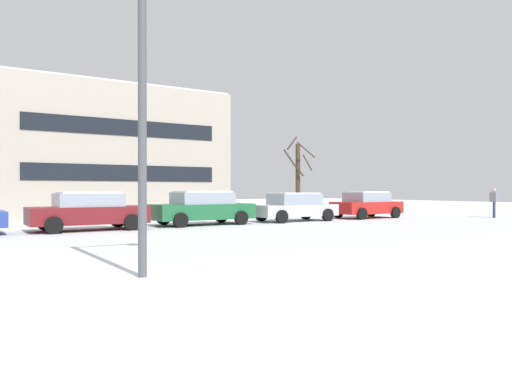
{
  "coord_description": "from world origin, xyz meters",
  "views": [
    {
      "loc": [
        0.44,
        -11.01,
        1.6
      ],
      "look_at": [
        10.29,
        5.09,
        1.51
      ],
      "focal_mm": 33.25,
      "sensor_mm": 36.0,
      "label": 1
    }
  ],
  "objects": [
    {
      "name": "tree_far_mid",
      "position": [
        17.09,
        11.51,
        2.37
      ],
      "size": [
        1.51,
        1.49,
        4.82
      ],
      "color": "#423326",
      "rests_on": "ground"
    },
    {
      "name": "parked_car_silver",
      "position": [
        14.68,
        8.53,
        0.74
      ],
      "size": [
        4.49,
        2.07,
        1.45
      ],
      "color": "silver",
      "rests_on": "ground"
    },
    {
      "name": "parked_car_maroon",
      "position": [
        4.54,
        8.36,
        0.77
      ],
      "size": [
        4.48,
        2.21,
        1.52
      ],
      "color": "maroon",
      "rests_on": "ground"
    },
    {
      "name": "street_lamp",
      "position": [
        3.51,
        -2.52,
        3.65
      ],
      "size": [
        1.87,
        0.36,
        5.98
      ],
      "color": "#4C4F54",
      "rests_on": "ground"
    },
    {
      "name": "pedestrian_crossing",
      "position": [
        26.34,
        5.07,
        0.98
      ],
      "size": [
        0.39,
        0.41,
        1.68
      ],
      "color": "#2D334C",
      "rests_on": "ground"
    },
    {
      "name": "building_far_right",
      "position": [
        8.03,
        19.89,
        3.85
      ],
      "size": [
        13.31,
        9.11,
        7.71
      ],
      "color": "#B2A899",
      "rests_on": "ground"
    },
    {
      "name": "parked_car_red",
      "position": [
        19.76,
        8.57,
        0.76
      ],
      "size": [
        4.11,
        2.14,
        1.51
      ],
      "color": "red",
      "rests_on": "ground"
    },
    {
      "name": "parked_car_green",
      "position": [
        9.61,
        8.68,
        0.78
      ],
      "size": [
        4.64,
        2.21,
        1.55
      ],
      "color": "#1E6038",
      "rests_on": "ground"
    }
  ]
}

